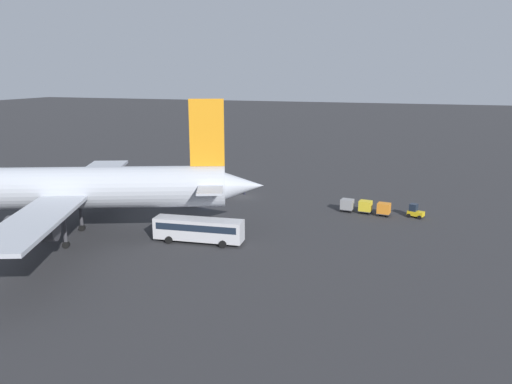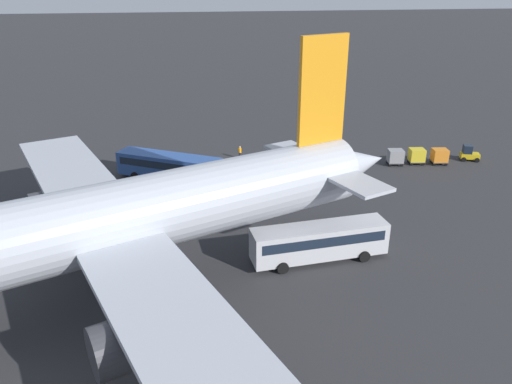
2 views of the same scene
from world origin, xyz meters
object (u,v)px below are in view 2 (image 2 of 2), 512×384
object	(u,v)px
worker_person	(240,152)
shuttle_bus_near	(169,165)
cargo_cart_yellow	(417,155)
baggage_tug	(469,154)
cargo_cart_grey	(395,156)
airplane	(86,228)
shuttle_bus_far	(320,240)
cargo_cart_orange	(440,156)

from	to	relation	value
worker_person	shuttle_bus_near	bearing A→B (deg)	34.04
worker_person	cargo_cart_yellow	size ratio (longest dim) A/B	0.79
shuttle_bus_near	worker_person	bearing A→B (deg)	-116.38
worker_person	cargo_cart_yellow	distance (m)	23.28
baggage_tug	cargo_cart_grey	xyz separation A→B (m)	(10.47, 0.14, 0.25)
airplane	worker_person	distance (m)	35.48
worker_person	shuttle_bus_far	bearing A→B (deg)	97.04
worker_person	cargo_cart_yellow	bearing A→B (deg)	165.61
shuttle_bus_near	cargo_cart_grey	bearing A→B (deg)	-149.15
baggage_tug	worker_person	xyz separation A→B (m)	(30.12, -5.56, -0.07)
airplane	cargo_cart_yellow	bearing A→B (deg)	-166.74
shuttle_bus_far	baggage_tug	xyz separation A→B (m)	(-26.78, -21.46, -1.00)
shuttle_bus_near	cargo_cart_grey	xyz separation A→B (m)	(-29.03, -0.64, -0.72)
shuttle_bus_far	cargo_cart_grey	world-z (taller)	shuttle_bus_far
shuttle_bus_near	baggage_tug	size ratio (longest dim) A/B	4.71
cargo_cart_yellow	shuttle_bus_far	bearing A→B (deg)	47.85
shuttle_bus_near	cargo_cart_orange	world-z (taller)	shuttle_bus_near
cargo_cart_grey	cargo_cart_orange	bearing A→B (deg)	173.51
airplane	cargo_cart_grey	world-z (taller)	airplane
cargo_cart_yellow	worker_person	bearing A→B (deg)	-14.39
airplane	shuttle_bus_near	bearing A→B (deg)	-123.42
airplane	cargo_cart_yellow	xyz separation A→B (m)	(-37.24, -25.93, -5.81)
baggage_tug	cargo_cart_yellow	size ratio (longest dim) A/B	1.22
airplane	cargo_cart_grey	xyz separation A→B (m)	(-34.34, -26.02, -5.81)
cargo_cart_grey	cargo_cart_yellow	bearing A→B (deg)	178.16
baggage_tug	airplane	bearing A→B (deg)	48.22
airplane	shuttle_bus_far	world-z (taller)	airplane
airplane	cargo_cart_orange	bearing A→B (deg)	-169.31
shuttle_bus_near	cargo_cart_yellow	xyz separation A→B (m)	(-31.93, -0.55, -0.72)
airplane	worker_person	world-z (taller)	airplane
shuttle_bus_far	worker_person	size ratio (longest dim) A/B	6.94
airplane	shuttle_bus_near	world-z (taller)	airplane
shuttle_bus_near	cargo_cart_grey	world-z (taller)	shuttle_bus_near
shuttle_bus_far	worker_person	distance (m)	27.24
airplane	shuttle_bus_near	distance (m)	26.42
airplane	baggage_tug	xyz separation A→B (m)	(-44.81, -26.16, -6.06)
cargo_cart_yellow	cargo_cart_orange	bearing A→B (deg)	168.95
airplane	cargo_cart_orange	size ratio (longest dim) A/B	24.07
worker_person	cargo_cart_grey	distance (m)	20.46
airplane	worker_person	bearing A→B (deg)	-136.45
shuttle_bus_far	cargo_cart_yellow	bearing A→B (deg)	-137.45
cargo_cart_orange	cargo_cart_yellow	distance (m)	2.96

